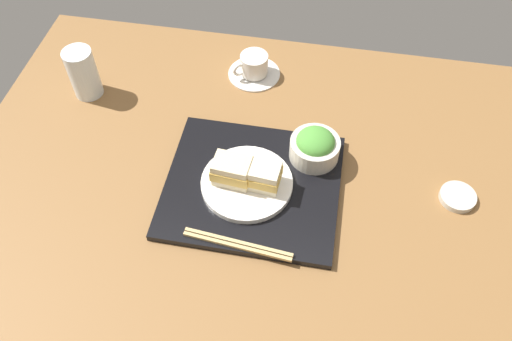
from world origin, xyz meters
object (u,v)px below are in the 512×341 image
sandwich_near (233,169)px  small_sauce_dish (458,197)px  sandwich_far (261,176)px  drinking_glass (83,73)px  chopsticks_pair (238,244)px  coffee_cup (254,67)px  sandwich_plate (247,183)px  salad_bowl (315,146)px

sandwich_near → small_sauce_dish: size_ratio=1.12×
sandwich_far → drinking_glass: bearing=154.6°
chopsticks_pair → coffee_cup: 50.09cm
sandwich_near → coffee_cup: sandwich_near is taller
sandwich_far → chopsticks_pair: (-2.11, -14.14, -3.82)cm
sandwich_near → drinking_glass: bearing=152.2°
sandwich_plate → sandwich_near: size_ratio=2.28×
sandwich_plate → drinking_glass: (-43.65, 21.79, 4.00)cm
salad_bowl → chopsticks_pair: bearing=-115.9°
sandwich_plate → small_sauce_dish: (43.76, 5.32, -1.61)cm
sandwich_plate → salad_bowl: size_ratio=1.78×
chopsticks_pair → small_sauce_dish: chopsticks_pair is taller
sandwich_near → sandwich_far: size_ratio=1.01×
sandwich_plate → sandwich_far: 4.64cm
sandwich_plate → salad_bowl: bearing=38.3°
sandwich_near → drinking_glass: size_ratio=0.67×
sandwich_near → small_sauce_dish: 47.35cm
chopsticks_pair → sandwich_far: bearing=81.5°
sandwich_plate → coffee_cup: size_ratio=1.46×
sandwich_plate → drinking_glass: size_ratio=1.53×
chopsticks_pair → drinking_glass: 57.65cm
salad_bowl → sandwich_near: bearing=-148.3°
salad_bowl → coffee_cup: size_ratio=0.82×
drinking_glass → coffee_cup: bearing=19.2°
chopsticks_pair → drinking_glass: size_ratio=1.73×
salad_bowl → chopsticks_pair: (-11.98, -24.71, -2.91)cm
sandwich_near → sandwich_plate: bearing=-6.9°
salad_bowl → small_sauce_dish: 31.53cm
sandwich_plate → coffee_cup: bearing=98.0°
sandwich_near → coffee_cup: size_ratio=0.64×
salad_bowl → chopsticks_pair: size_ratio=0.49×
sandwich_plate → chopsticks_pair: sandwich_plate is taller
small_sauce_dish → coffee_cup: bearing=148.5°
salad_bowl → drinking_glass: size_ratio=0.85×
chopsticks_pair → coffee_cup: (-5.91, 49.74, 0.51)cm
small_sauce_dish → sandwich_near: bearing=-174.0°
sandwich_plate → salad_bowl: 16.65cm
chopsticks_pair → drinking_glass: bearing=140.8°
sandwich_near → drinking_glass: drinking_glass is taller
salad_bowl → coffee_cup: (-17.88, 25.03, -2.39)cm
sandwich_near → salad_bowl: (15.93, 9.84, -1.03)cm
salad_bowl → drinking_glass: drinking_glass is taller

